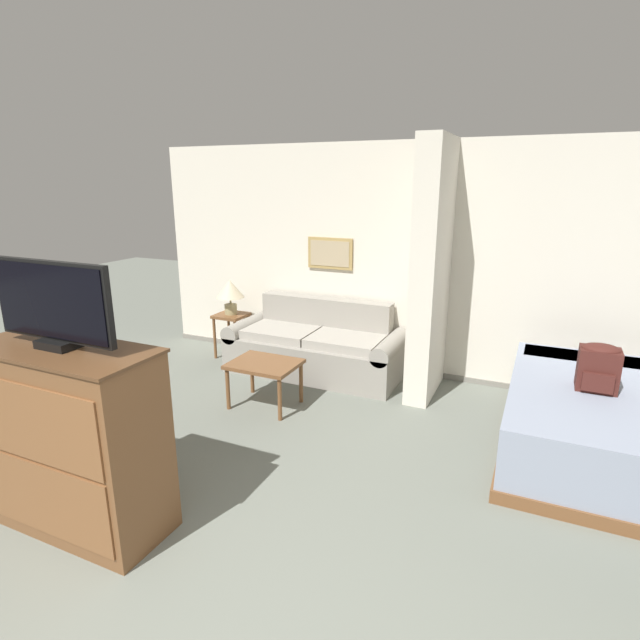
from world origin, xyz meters
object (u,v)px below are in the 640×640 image
Objects in this scene: tv_dresser at (72,439)px; bed at (601,421)px; coffee_table at (264,368)px; backpack at (599,366)px; couch at (316,347)px; tv at (53,305)px; table_lamp at (230,291)px.

tv_dresser is 0.58× the size of bed.
bed is (2.97, 0.36, -0.11)m from coffee_table.
coffee_table is at bearing 84.78° from tv_dresser.
couch is at bearing 165.70° from backpack.
coffee_table is 2.92m from backpack.
tv_dresser reaches higher than backpack.
couch is 1.05m from coffee_table.
bed is (3.16, 2.40, -0.32)m from tv_dresser.
tv_dresser is at bearing -94.82° from couch.
couch is at bearing 85.18° from tv.
tv is 4.14m from bed.
tv_dresser is 0.87m from tv.
table_lamp is 3.28m from tv_dresser.
couch is 2.94m from backpack.
tv_dresser is 3.98m from bed.
couch is 3.31m from tv.
coffee_table is at bearing -44.08° from table_lamp.
tv is (-0.26, -3.08, 1.18)m from couch.
coffee_table is 1.50× the size of table_lamp.
coffee_table is 0.54× the size of tv_dresser.
coffee_table is 2.99m from bed.
table_lamp is 0.21× the size of bed.
table_lamp reaches higher than couch.
coffee_table is 2.32m from tv.
coffee_table is 1.73× the size of backpack.
tv_dresser reaches higher than bed.
tv_dresser is 3.21× the size of backpack.
couch is at bearing 85.18° from tv_dresser.
coffee_table is at bearing 84.77° from tv.
coffee_table is at bearing -173.00° from bed.
couch is at bearing -2.28° from table_lamp.
tv reaches higher than table_lamp.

